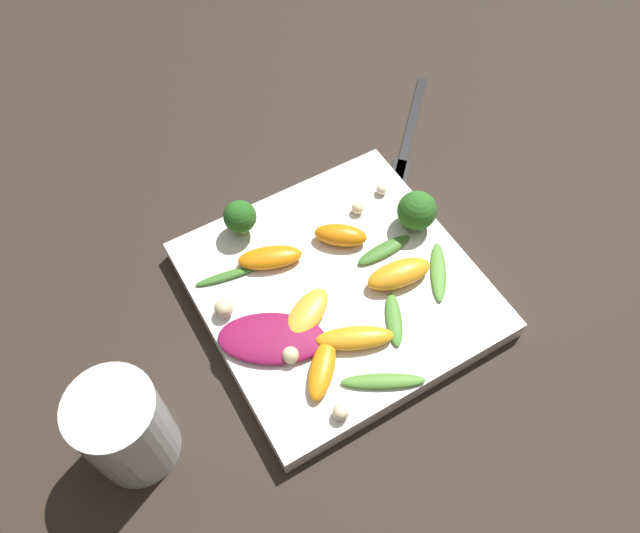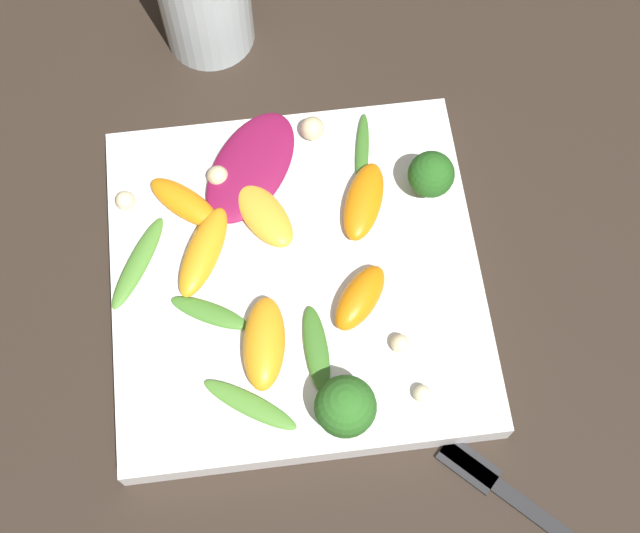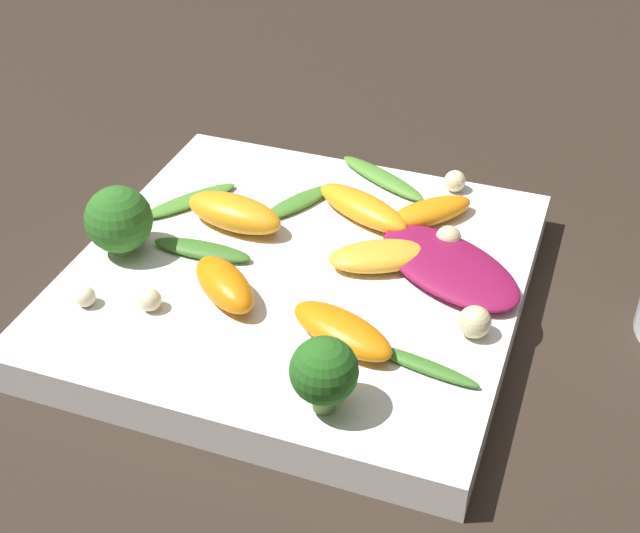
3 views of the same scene
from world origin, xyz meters
name	(u,v)px [view 2 (image 2 of 3)]	position (x,y,z in m)	size (l,w,h in m)	color
ground_plane	(296,284)	(0.00, 0.00, 0.00)	(2.40, 2.40, 0.00)	#2D231C
plate	(296,278)	(0.00, 0.00, 0.01)	(0.27, 0.27, 0.02)	white
fork	(534,512)	(0.14, -0.19, 0.00)	(0.15, 0.15, 0.01)	#262628
radicchio_leaf_0	(251,167)	(-0.02, 0.09, 0.03)	(0.10, 0.12, 0.01)	maroon
orange_segment_0	(204,252)	(-0.07, 0.02, 0.03)	(0.05, 0.08, 0.02)	orange
orange_segment_1	(364,201)	(0.06, 0.05, 0.03)	(0.05, 0.07, 0.02)	orange
orange_segment_2	(264,214)	(-0.02, 0.05, 0.03)	(0.06, 0.07, 0.01)	#FCAD33
orange_segment_3	(360,298)	(0.04, -0.03, 0.03)	(0.05, 0.06, 0.02)	orange
orange_segment_4	(185,203)	(-0.08, 0.06, 0.03)	(0.06, 0.06, 0.01)	orange
orange_segment_5	(264,343)	(-0.03, -0.06, 0.04)	(0.04, 0.07, 0.02)	orange
broccoli_floret_0	(431,175)	(0.11, 0.06, 0.05)	(0.04, 0.04, 0.04)	#7A9E51
broccoli_floret_1	(345,407)	(0.02, -0.11, 0.05)	(0.04, 0.04, 0.05)	#84AD5B
arugula_sprig_0	(209,313)	(-0.07, -0.03, 0.03)	(0.06, 0.04, 0.01)	#47842D
arugula_sprig_1	(138,263)	(-0.11, 0.02, 0.03)	(0.05, 0.08, 0.01)	#518E33
arugula_sprig_2	(362,151)	(0.06, 0.09, 0.03)	(0.02, 0.07, 0.01)	#3D7528
arugula_sprig_3	(316,349)	(0.01, -0.06, 0.03)	(0.02, 0.07, 0.01)	#3D7528
arugula_sprig_4	(250,405)	(-0.04, -0.10, 0.03)	(0.07, 0.05, 0.01)	#518E33
macadamia_nut_0	(218,176)	(-0.05, 0.08, 0.03)	(0.02, 0.02, 0.02)	beige
macadamia_nut_1	(125,201)	(-0.12, 0.07, 0.03)	(0.02, 0.02, 0.02)	beige
macadamia_nut_2	(400,344)	(0.07, -0.07, 0.03)	(0.01, 0.01, 0.01)	beige
macadamia_nut_3	(312,128)	(0.03, 0.12, 0.03)	(0.02, 0.02, 0.02)	beige
macadamia_nut_4	(422,394)	(0.08, -0.10, 0.03)	(0.01, 0.01, 0.01)	beige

